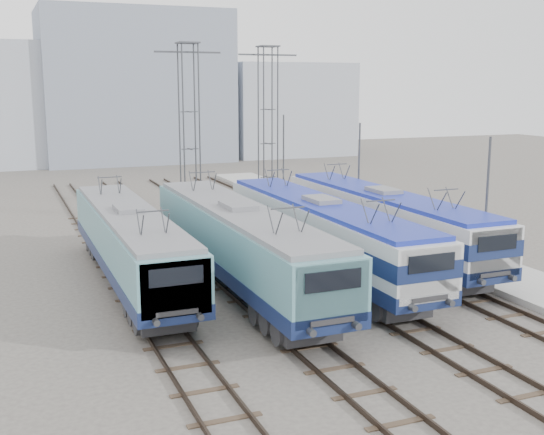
{
  "coord_description": "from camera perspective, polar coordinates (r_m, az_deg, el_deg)",
  "views": [
    {
      "loc": [
        -12.17,
        -22.94,
        9.33
      ],
      "look_at": [
        -0.06,
        7.0,
        2.99
      ],
      "focal_mm": 45.0,
      "sensor_mm": 36.0,
      "label": 1
    }
  ],
  "objects": [
    {
      "name": "ground",
      "position": [
        27.6,
        5.63,
        -8.71
      ],
      "size": [
        160.0,
        160.0,
        0.0
      ],
      "primitive_type": "plane",
      "color": "#514C47"
    },
    {
      "name": "building_center",
      "position": [
        86.47,
        -11.45,
        10.67
      ],
      "size": [
        22.0,
        14.0,
        18.0
      ],
      "primitive_type": "cube",
      "color": "gray",
      "rests_on": "ground"
    },
    {
      "name": "catenary_tower_west",
      "position": [
        46.64,
        -6.93,
        7.72
      ],
      "size": [
        4.5,
        1.2,
        12.0
      ],
      "color": "#3F4247",
      "rests_on": "ground"
    },
    {
      "name": "locomotive_far_right",
      "position": [
        36.79,
        9.39,
        -0.05
      ],
      "size": [
        2.86,
        18.06,
        3.39
      ],
      "color": "#131F48",
      "rests_on": "ground"
    },
    {
      "name": "locomotive_center_right",
      "position": [
        33.2,
        4.26,
        -1.09
      ],
      "size": [
        2.89,
        18.3,
        3.44
      ],
      "color": "#131F48",
      "rests_on": "ground"
    },
    {
      "name": "locomotive_center_left",
      "position": [
        30.86,
        -2.68,
        -2.0
      ],
      "size": [
        2.98,
        18.84,
        3.55
      ],
      "color": "#131F48",
      "rests_on": "ground"
    },
    {
      "name": "mast_rear",
      "position": [
        53.49,
        0.97,
        4.85
      ],
      "size": [
        0.12,
        0.12,
        7.0
      ],
      "primitive_type": "cylinder",
      "color": "#3F4247",
      "rests_on": "ground"
    },
    {
      "name": "catenary_tower_east",
      "position": [
        50.59,
        -0.34,
        8.06
      ],
      "size": [
        4.5,
        1.2,
        12.0
      ],
      "color": "#3F4247",
      "rests_on": "ground"
    },
    {
      "name": "mast_mid",
      "position": [
        42.78,
        7.26,
        3.18
      ],
      "size": [
        0.12,
        0.12,
        7.0
      ],
      "primitive_type": "cylinder",
      "color": "#3F4247",
      "rests_on": "ground"
    },
    {
      "name": "locomotive_far_left",
      "position": [
        32.09,
        -11.75,
        -1.96
      ],
      "size": [
        2.79,
        17.64,
        3.32
      ],
      "color": "#131F48",
      "rests_on": "ground"
    },
    {
      "name": "mast_front",
      "position": [
        32.98,
        17.47,
        0.41
      ],
      "size": [
        0.12,
        0.12,
        7.0
      ],
      "primitive_type": "cylinder",
      "color": "#3F4247",
      "rests_on": "ground"
    },
    {
      "name": "platform",
      "position": [
        39.27,
        13.46,
        -2.73
      ],
      "size": [
        4.0,
        70.0,
        0.3
      ],
      "primitive_type": "cube",
      "color": "#9E9E99",
      "rests_on": "ground"
    },
    {
      "name": "building_east",
      "position": [
        92.38,
        1.05,
        9.04
      ],
      "size": [
        16.0,
        12.0,
        12.0
      ],
      "primitive_type": "cube",
      "color": "#9EA5B1",
      "rests_on": "ground"
    }
  ]
}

